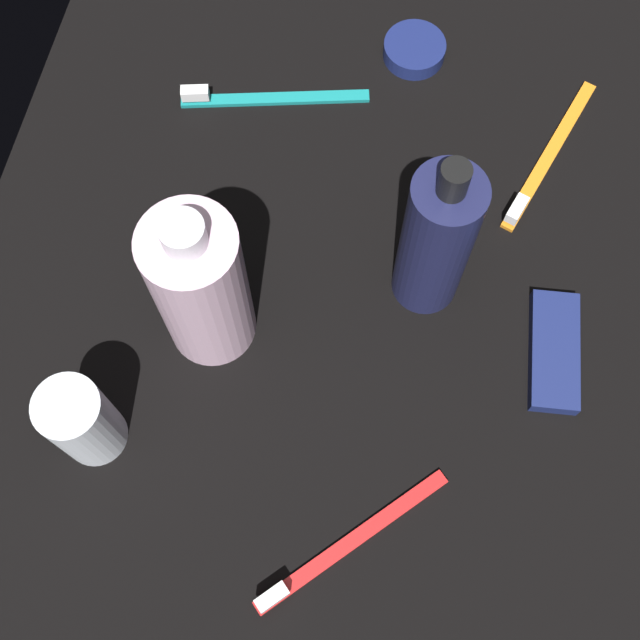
# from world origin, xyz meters

# --- Properties ---
(ground_plane) EXTENTS (0.84, 0.64, 0.01)m
(ground_plane) POSITION_xyz_m (0.00, 0.00, -0.01)
(ground_plane) COLOR black
(lotion_bottle) EXTENTS (0.06, 0.06, 0.19)m
(lotion_bottle) POSITION_xyz_m (0.06, -0.08, 0.09)
(lotion_bottle) COLOR #1B1E45
(lotion_bottle) RESTS_ON ground_plane
(bodywash_bottle) EXTENTS (0.07, 0.07, 0.19)m
(bodywash_bottle) POSITION_xyz_m (-0.01, 0.09, 0.08)
(bodywash_bottle) COLOR silver
(bodywash_bottle) RESTS_ON ground_plane
(deodorant_stick) EXTENTS (0.05, 0.05, 0.09)m
(deodorant_stick) POSITION_xyz_m (-0.13, 0.16, 0.05)
(deodorant_stick) COLOR silver
(deodorant_stick) RESTS_ON ground_plane
(toothbrush_red) EXTENTS (0.14, 0.13, 0.02)m
(toothbrush_red) POSITION_xyz_m (-0.17, -0.05, 0.01)
(toothbrush_red) COLOR red
(toothbrush_red) RESTS_ON ground_plane
(toothbrush_teal) EXTENTS (0.05, 0.18, 0.02)m
(toothbrush_teal) POSITION_xyz_m (0.22, 0.10, 0.01)
(toothbrush_teal) COLOR teal
(toothbrush_teal) RESTS_ON ground_plane
(toothbrush_orange) EXTENTS (0.17, 0.07, 0.02)m
(toothbrush_orange) POSITION_xyz_m (0.20, -0.17, 0.01)
(toothbrush_orange) COLOR orange
(toothbrush_orange) RESTS_ON ground_plane
(snack_bar_navy) EXTENTS (0.11, 0.05, 0.01)m
(snack_bar_navy) POSITION_xyz_m (0.02, -0.20, 0.01)
(snack_bar_navy) COLOR navy
(snack_bar_navy) RESTS_ON ground_plane
(cream_tin_left) EXTENTS (0.06, 0.06, 0.02)m
(cream_tin_left) POSITION_xyz_m (0.30, -0.03, 0.01)
(cream_tin_left) COLOR navy
(cream_tin_left) RESTS_ON ground_plane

